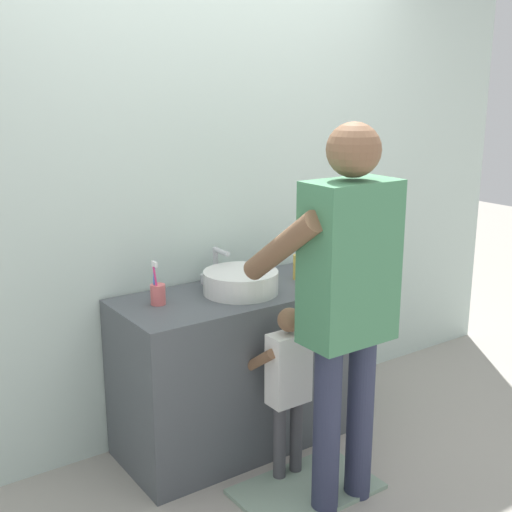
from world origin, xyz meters
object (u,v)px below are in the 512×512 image
at_px(soap_bottle, 299,266).
at_px(child_toddler, 288,378).
at_px(toothbrush_cup, 158,293).
at_px(adult_parent, 346,286).

xyz_separation_m(soap_bottle, child_toddler, (-0.38, -0.41, -0.37)).
bearing_deg(toothbrush_cup, child_toddler, -48.05).
height_order(child_toddler, adult_parent, adult_parent).
xyz_separation_m(toothbrush_cup, adult_parent, (0.49, -0.74, 0.13)).
bearing_deg(adult_parent, child_toddler, 105.40).
bearing_deg(child_toddler, adult_parent, -74.60).
distance_m(soap_bottle, child_toddler, 0.67).
distance_m(toothbrush_cup, soap_bottle, 0.79).
height_order(toothbrush_cup, soap_bottle, toothbrush_cup).
distance_m(toothbrush_cup, child_toddler, 0.71).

